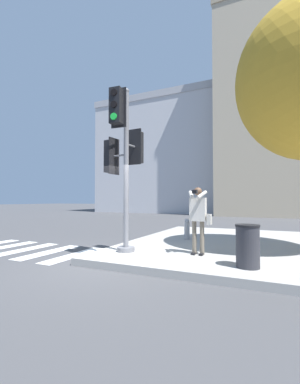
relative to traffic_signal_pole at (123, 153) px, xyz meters
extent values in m
plane|color=#424244|center=(-0.18, -0.74, -2.83)|extent=(160.00, 160.00, 0.00)
cube|color=#9E9B96|center=(3.32, 2.76, -2.74)|extent=(8.00, 8.00, 0.18)
cube|color=silver|center=(-1.38, -0.30, -2.83)|extent=(0.46, 2.30, 0.01)
cube|color=silver|center=(-2.36, -0.30, -2.83)|extent=(0.46, 2.30, 0.01)
cube|color=silver|center=(-3.35, -0.30, -2.83)|extent=(0.46, 2.30, 0.01)
cube|color=silver|center=(-4.33, -0.30, -2.83)|extent=(0.46, 2.30, 0.01)
cylinder|color=slate|center=(0.11, -0.02, -2.60)|extent=(0.48, 0.48, 0.12)
cylinder|color=slate|center=(0.11, -0.02, -0.44)|extent=(0.14, 0.14, 4.19)
sphere|color=slate|center=(0.11, -0.02, 1.69)|extent=(0.15, 0.15, 0.15)
cylinder|color=slate|center=(0.12, 0.24, 0.24)|extent=(0.07, 0.38, 0.05)
cube|color=black|center=(0.14, 0.55, 0.24)|extent=(0.31, 0.26, 0.90)
cube|color=black|center=(0.14, 0.41, 0.24)|extent=(0.42, 0.05, 1.02)
cylinder|color=black|center=(0.15, 0.68, 0.54)|extent=(0.17, 0.04, 0.17)
cylinder|color=black|center=(0.15, 0.68, 0.24)|extent=(0.17, 0.04, 0.17)
cylinder|color=green|center=(0.15, 0.68, -0.06)|extent=(0.17, 0.04, 0.17)
cylinder|color=slate|center=(0.12, -0.28, 1.08)|extent=(0.07, 0.38, 0.05)
cube|color=black|center=(0.14, -0.58, 1.08)|extent=(0.31, 0.26, 0.90)
cube|color=black|center=(0.14, -0.45, 1.08)|extent=(0.42, 0.05, 1.02)
cylinder|color=black|center=(0.15, -0.72, 1.38)|extent=(0.17, 0.04, 0.17)
cylinder|color=black|center=(0.15, -0.72, 1.08)|extent=(0.17, 0.04, 0.17)
cylinder|color=green|center=(0.15, -0.72, 0.78)|extent=(0.17, 0.04, 0.17)
cylinder|color=slate|center=(-0.15, 0.02, -0.06)|extent=(0.38, 0.11, 0.05)
cube|color=black|center=(-0.45, 0.07, -0.06)|extent=(0.28, 0.33, 0.90)
cube|color=black|center=(-0.32, 0.05, -0.06)|extent=(0.09, 0.42, 1.02)
cylinder|color=black|center=(-0.58, 0.09, 0.24)|extent=(0.06, 0.17, 0.17)
cylinder|color=black|center=(-0.58, 0.09, -0.06)|extent=(0.06, 0.17, 0.17)
cylinder|color=green|center=(-0.58, 0.09, -0.36)|extent=(0.06, 0.17, 0.17)
cube|color=black|center=(1.86, 0.37, -2.63)|extent=(0.09, 0.24, 0.05)
cube|color=black|center=(2.06, 0.37, -2.63)|extent=(0.09, 0.24, 0.05)
cylinder|color=#6B6051|center=(1.86, 0.43, -2.24)|extent=(0.11, 0.11, 0.84)
cylinder|color=#6B6051|center=(2.06, 0.43, -2.24)|extent=(0.11, 0.11, 0.84)
cube|color=beige|center=(1.96, 0.43, -1.52)|extent=(0.40, 0.22, 0.59)
sphere|color=brown|center=(1.96, 0.43, -1.06)|extent=(0.21, 0.21, 0.21)
cube|color=black|center=(1.96, 0.12, -1.08)|extent=(0.12, 0.10, 0.09)
cylinder|color=black|center=(1.96, 0.05, -1.08)|extent=(0.06, 0.08, 0.06)
cylinder|color=beige|center=(1.82, 0.29, -1.15)|extent=(0.23, 0.35, 0.22)
cylinder|color=beige|center=(2.09, 0.29, -1.15)|extent=(0.23, 0.35, 0.22)
cube|color=#B7B2A8|center=(2.24, 0.45, -1.77)|extent=(0.10, 0.20, 0.26)
cylinder|color=#99999E|center=(0.99, 2.71, -2.37)|extent=(0.19, 0.19, 0.58)
sphere|color=#99999E|center=(0.99, 2.71, -2.02)|extent=(0.17, 0.17, 0.17)
cylinder|color=#99999E|center=(0.99, 2.58, -2.30)|extent=(0.08, 0.06, 0.08)
cylinder|color=#2D2D33|center=(3.19, -0.40, -2.24)|extent=(0.46, 0.46, 0.83)
cylinder|color=black|center=(3.19, -0.40, -1.80)|extent=(0.49, 0.49, 0.04)
cube|color=#BCBCC1|center=(-8.88, 25.54, 3.91)|extent=(15.56, 9.08, 13.49)
cube|color=#A3A3A8|center=(-8.88, 25.54, 11.05)|extent=(15.76, 9.28, 0.80)
camera|label=1|loc=(3.57, -6.01, -1.28)|focal=24.00mm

